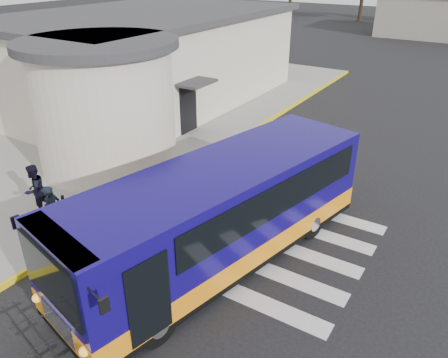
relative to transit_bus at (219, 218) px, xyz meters
The scene contains 9 objects.
ground 2.64m from the transit_bus, 88.28° to the left, with size 140.00×140.00×0.00m, color black.
sidewalk 10.98m from the transit_bus, 144.96° to the left, with size 10.00×34.00×0.15m, color gray.
curb_strip 7.53m from the transit_bus, 122.44° to the left, with size 0.12×34.00×0.16m, color yellow.
station_building 14.20m from the transit_bus, 139.60° to the left, with size 12.70×18.70×4.80m.
crosswalk 2.03m from the transit_bus, 106.44° to the left, with size 8.00×5.35×0.01m.
transit_bus is the anchor object (origin of this frame).
pedestrian_a 4.92m from the transit_bus, 158.79° to the right, with size 0.59×0.39×1.63m, color black.
pedestrian_b 6.28m from the transit_bus, 168.64° to the right, with size 0.81×0.63×1.67m, color black.
bollard 4.83m from the transit_bus, 163.21° to the right, with size 0.09×0.09×1.16m, color black.
Camera 1 is at (5.30, -10.52, 7.54)m, focal length 35.00 mm.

